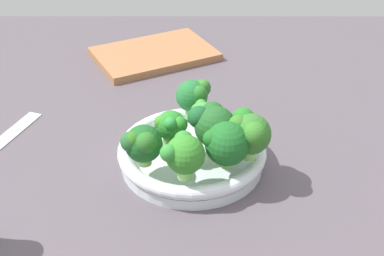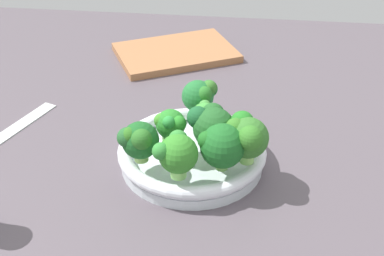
# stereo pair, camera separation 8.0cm
# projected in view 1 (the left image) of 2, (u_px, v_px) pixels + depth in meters

# --- Properties ---
(ground_plane) EXTENTS (1.30, 1.30, 0.03)m
(ground_plane) POSITION_uv_depth(u_px,v_px,m) (173.00, 165.00, 0.86)
(ground_plane) COLOR #554C54
(bowl) EXTENTS (0.24, 0.24, 0.04)m
(bowl) POSITION_uv_depth(u_px,v_px,m) (192.00, 154.00, 0.83)
(bowl) COLOR silver
(bowl) RESTS_ON ground_plane
(broccoli_floret_0) EXTENTS (0.06, 0.06, 0.07)m
(broccoli_floret_0) POSITION_uv_depth(u_px,v_px,m) (184.00, 154.00, 0.73)
(broccoli_floret_0) COLOR #90D86B
(broccoli_floret_0) RESTS_ON bowl
(broccoli_floret_1) EXTENTS (0.07, 0.07, 0.08)m
(broccoli_floret_1) POSITION_uv_depth(u_px,v_px,m) (213.00, 125.00, 0.78)
(broccoli_floret_1) COLOR #91CB57
(broccoli_floret_1) RESTS_ON bowl
(broccoli_floret_2) EXTENTS (0.04, 0.05, 0.05)m
(broccoli_floret_2) POSITION_uv_depth(u_px,v_px,m) (202.00, 115.00, 0.83)
(broccoli_floret_2) COLOR #9CC96F
(broccoli_floret_2) RESTS_ON bowl
(broccoli_floret_3) EXTENTS (0.06, 0.06, 0.07)m
(broccoli_floret_3) POSITION_uv_depth(u_px,v_px,m) (194.00, 95.00, 0.87)
(broccoli_floret_3) COLOR #78C357
(broccoli_floret_3) RESTS_ON bowl
(broccoli_floret_4) EXTENTS (0.05, 0.05, 0.06)m
(broccoli_floret_4) POSITION_uv_depth(u_px,v_px,m) (172.00, 127.00, 0.79)
(broccoli_floret_4) COLOR #7EB859
(broccoli_floret_4) RESTS_ON bowl
(broccoli_floret_5) EXTENTS (0.07, 0.07, 0.07)m
(broccoli_floret_5) POSITION_uv_depth(u_px,v_px,m) (227.00, 143.00, 0.75)
(broccoli_floret_5) COLOR #89C963
(broccoli_floret_5) RESTS_ON bowl
(broccoli_floret_6) EXTENTS (0.07, 0.08, 0.07)m
(broccoli_floret_6) POSITION_uv_depth(u_px,v_px,m) (249.00, 132.00, 0.76)
(broccoli_floret_6) COLOR #98D86D
(broccoli_floret_6) RESTS_ON bowl
(broccoli_floret_7) EXTENTS (0.06, 0.06, 0.06)m
(broccoli_floret_7) POSITION_uv_depth(u_px,v_px,m) (142.00, 144.00, 0.75)
(broccoli_floret_7) COLOR #9CCD68
(broccoli_floret_7) RESTS_ON bowl
(cutting_board) EXTENTS (0.31, 0.27, 0.02)m
(cutting_board) POSITION_uv_depth(u_px,v_px,m) (155.00, 54.00, 1.17)
(cutting_board) COLOR #A46B42
(cutting_board) RESTS_ON ground_plane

